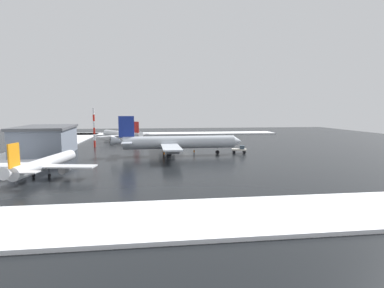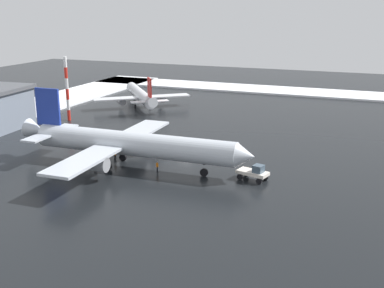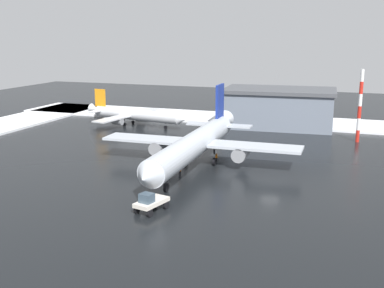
% 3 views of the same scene
% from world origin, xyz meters
% --- Properties ---
extents(ground_plane, '(240.00, 240.00, 0.00)m').
position_xyz_m(ground_plane, '(0.00, 0.00, 0.00)').
color(ground_plane, black).
extents(snow_bank_left, '(14.00, 116.00, 0.51)m').
position_xyz_m(snow_bank_left, '(-67.00, 0.00, 0.26)').
color(snow_bank_left, white).
rests_on(snow_bank_left, ground_plane).
extents(airplane_parked_starboard, '(33.20, 40.13, 11.93)m').
position_xyz_m(airplane_parked_starboard, '(13.02, -4.64, 3.94)').
color(airplane_parked_starboard, silver).
rests_on(airplane_parked_starboard, ground_plane).
extents(airplane_parked_portside, '(24.82, 22.45, 8.85)m').
position_xyz_m(airplane_parked_portside, '(-31.32, -25.47, 2.93)').
color(airplane_parked_portside, silver).
rests_on(airplane_parked_portside, ground_plane).
extents(pushback_tug, '(3.23, 4.99, 2.50)m').
position_xyz_m(pushback_tug, '(11.65, 15.69, 1.28)').
color(pushback_tug, silver).
rests_on(pushback_tug, ground_plane).
extents(ground_crew_mid_apron, '(0.36, 0.36, 1.71)m').
position_xyz_m(ground_crew_mid_apron, '(13.59, 0.70, 0.97)').
color(ground_crew_mid_apron, black).
rests_on(ground_crew_mid_apron, ground_plane).
extents(ground_crew_beside_wing, '(0.36, 0.36, 1.71)m').
position_xyz_m(ground_crew_beside_wing, '(10.66, -8.58, 0.97)').
color(ground_crew_beside_wing, black).
rests_on(ground_crew_beside_wing, ground_plane).
extents(ground_crew_by_nose_gear, '(0.36, 0.36, 1.71)m').
position_xyz_m(ground_crew_by_nose_gear, '(16.75, -8.51, 0.97)').
color(ground_crew_by_nose_gear, black).
rests_on(ground_crew_by_nose_gear, ground_plane).
extents(antenna_mast, '(0.70, 0.70, 14.37)m').
position_xyz_m(antenna_mast, '(-11.13, -33.28, 7.19)').
color(antenna_mast, red).
rests_on(antenna_mast, ground_plane).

